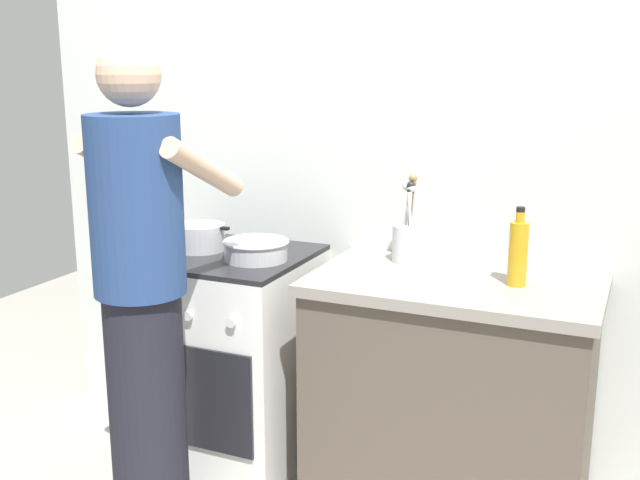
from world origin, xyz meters
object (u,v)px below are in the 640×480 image
at_px(utensil_crock, 407,236).
at_px(oil_bottle, 518,252).
at_px(pot, 200,237).
at_px(mixing_bowl, 256,249).
at_px(person, 143,304).
at_px(stove_range, 233,361).

distance_m(utensil_crock, oil_bottle, 0.46).
bearing_deg(pot, utensil_crock, 10.98).
height_order(pot, mixing_bowl, pot).
height_order(pot, person, person).
relative_size(stove_range, utensil_crock, 2.69).
bearing_deg(oil_bottle, stove_range, -179.04).
height_order(mixing_bowl, oil_bottle, oil_bottle).
height_order(stove_range, pot, pot).
bearing_deg(pot, stove_range, -2.78).
height_order(stove_range, oil_bottle, oil_bottle).
bearing_deg(utensil_crock, stove_range, -166.26).
bearing_deg(utensil_crock, mixing_bowl, -158.83).
distance_m(oil_bottle, person, 1.26).
bearing_deg(mixing_bowl, pot, 170.20).
distance_m(pot, person, 0.59).
height_order(pot, oil_bottle, oil_bottle).
bearing_deg(stove_range, utensil_crock, 13.74).
bearing_deg(mixing_bowl, stove_range, 163.46).
relative_size(stove_range, pot, 3.38).
distance_m(pot, mixing_bowl, 0.28).
relative_size(pot, person, 0.16).
bearing_deg(oil_bottle, mixing_bowl, -176.44).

